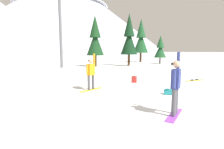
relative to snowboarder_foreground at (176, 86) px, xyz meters
The scene contains 12 objects.
ground_plane 3.23m from the snowboarder_foreground, 22.67° to the left, with size 800.00×800.00×0.00m, color white.
snowboarder_foreground is the anchor object (origin of this frame).
snowboarder_midground 5.05m from the snowboarder_foreground, 102.09° to the left, with size 1.56×0.88×1.99m.
loose_snowboard_far_spare 8.10m from the snowboarder_foreground, 33.17° to the left, with size 1.80×0.47×0.09m.
backpack_red 6.29m from the snowboarder_foreground, 67.57° to the left, with size 0.37×0.38×0.47m.
backpack_teal 3.08m from the snowboarder_foreground, 48.53° to the left, with size 0.56×0.54×0.29m.
pine_tree_broad 25.70m from the snowboarder_foreground, 48.42° to the left, with size 2.07×2.07×4.78m.
pine_tree_slender 20.74m from the snowboarder_foreground, 61.24° to the left, with size 2.46×2.46×7.48m.
pine_tree_short 29.69m from the snowboarder_foreground, 55.48° to the left, with size 2.89×2.89×8.32m.
pine_tree_young 19.94m from the snowboarder_foreground, 75.28° to the left, with size 2.42×2.42×7.04m.
ski_lift_tower 19.80m from the snowboarder_foreground, 88.86° to the left, with size 3.19×0.36×9.57m.
peak_west_ridge 204.29m from the snowboarder_foreground, 78.43° to the left, with size 217.18×217.18×82.55m.
Camera 1 is at (-7.30, -5.25, 2.12)m, focal length 28.43 mm.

